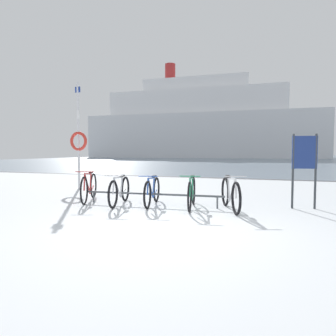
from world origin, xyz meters
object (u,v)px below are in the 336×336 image
(bicycle_0, at_px, (89,187))
(ferry_ship, at_px, (201,126))
(info_sign, at_px, (304,159))
(bicycle_1, at_px, (120,191))
(rescue_post, at_px, (78,138))
(bicycle_2, at_px, (152,191))
(bicycle_4, at_px, (230,194))
(bicycle_3, at_px, (192,193))

(bicycle_0, height_order, ferry_ship, ferry_ship)
(bicycle_0, height_order, info_sign, info_sign)
(bicycle_1, distance_m, rescue_post, 4.11)
(bicycle_0, xyz_separation_m, bicycle_2, (1.81, -0.01, -0.03))
(bicycle_2, distance_m, info_sign, 3.64)
(bicycle_0, distance_m, bicycle_2, 1.81)
(info_sign, xyz_separation_m, rescue_post, (-7.22, 1.58, 0.65))
(bicycle_4, height_order, ferry_ship, ferry_ship)
(bicycle_2, height_order, bicycle_4, bicycle_4)
(info_sign, bearing_deg, bicycle_1, -168.16)
(bicycle_3, height_order, info_sign, info_sign)
(bicycle_3, relative_size, bicycle_4, 1.01)
(bicycle_1, xyz_separation_m, ferry_ship, (-10.53, 57.10, 6.58))
(bicycle_3, bearing_deg, ferry_ship, 102.22)
(bicycle_3, relative_size, info_sign, 0.97)
(bicycle_4, distance_m, info_sign, 1.91)
(bicycle_2, bearing_deg, info_sign, 11.59)
(bicycle_0, distance_m, bicycle_1, 1.03)
(bicycle_1, bearing_deg, bicycle_2, 12.93)
(bicycle_4, bearing_deg, info_sign, 24.39)
(bicycle_3, bearing_deg, bicycle_1, -175.28)
(bicycle_2, relative_size, bicycle_3, 0.97)
(bicycle_2, relative_size, ferry_ship, 0.03)
(bicycle_0, distance_m, ferry_ship, 58.07)
(info_sign, bearing_deg, bicycle_0, -172.44)
(bicycle_1, bearing_deg, rescue_post, 139.85)
(bicycle_3, height_order, ferry_ship, ferry_ship)
(info_sign, bearing_deg, ferry_ship, 104.76)
(bicycle_1, relative_size, ferry_ship, 0.03)
(bicycle_0, bearing_deg, rescue_post, 130.19)
(info_sign, height_order, ferry_ship, ferry_ship)
(bicycle_2, bearing_deg, ferry_ship, 101.25)
(bicycle_0, xyz_separation_m, ferry_ship, (-9.52, 56.90, 6.56))
(rescue_post, xyz_separation_m, ferry_ship, (-7.59, 54.62, 5.13))
(bicycle_1, relative_size, bicycle_3, 1.00)
(bicycle_4, relative_size, rescue_post, 0.44)
(bicycle_4, xyz_separation_m, rescue_post, (-5.63, 2.30, 1.44))
(rescue_post, bearing_deg, bicycle_2, -31.54)
(bicycle_1, distance_m, bicycle_3, 1.81)
(bicycle_0, relative_size, rescue_post, 0.45)
(bicycle_1, distance_m, bicycle_2, 0.82)
(bicycle_2, bearing_deg, bicycle_1, -167.07)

